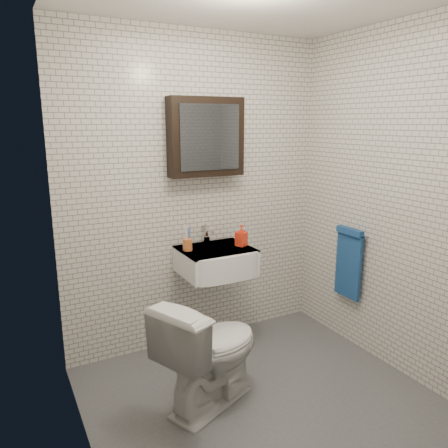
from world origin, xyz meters
name	(u,v)px	position (x,y,z in m)	size (l,w,h in m)	color
ground	(262,399)	(0.00, 0.00, 0.01)	(2.20, 2.00, 0.01)	#4A4C51
room_shell	(266,182)	(0.00, 0.00, 1.47)	(2.22, 2.02, 2.51)	silver
washbasin	(218,261)	(0.05, 0.73, 0.76)	(0.55, 0.50, 0.20)	white
faucet	(207,235)	(0.05, 0.93, 0.92)	(0.06, 0.20, 0.15)	silver
mirror_cabinet	(206,137)	(0.05, 0.93, 1.70)	(0.60, 0.15, 0.60)	black
towel_rail	(349,260)	(1.04, 0.35, 0.72)	(0.09, 0.30, 0.58)	silver
toothbrush_cup	(188,244)	(-0.16, 0.83, 0.90)	(0.10, 0.10, 0.20)	#CF6A33
soap_bottle	(241,235)	(0.27, 0.74, 0.93)	(0.08, 0.08, 0.17)	orange
toilet	(211,350)	(-0.31, 0.14, 0.38)	(0.42, 0.74, 0.76)	silver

